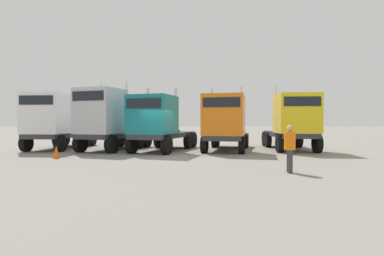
{
  "coord_description": "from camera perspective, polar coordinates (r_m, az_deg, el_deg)",
  "views": [
    {
      "loc": [
        2.16,
        -16.37,
        1.87
      ],
      "look_at": [
        1.54,
        3.76,
        1.45
      ],
      "focal_mm": 28.21,
      "sensor_mm": 36.0,
      "label": 1
    }
  ],
  "objects": [
    {
      "name": "semi_truck_orange",
      "position": [
        18.96,
        6.31,
        1.07
      ],
      "size": [
        3.69,
        6.69,
        4.09
      ],
      "rotation": [
        0.0,
        0.0,
        -1.77
      ],
      "color": "#333338",
      "rests_on": "ground"
    },
    {
      "name": "semi_truck_teal",
      "position": [
        18.67,
        -6.51,
        0.99
      ],
      "size": [
        4.09,
        6.75,
        4.01
      ],
      "rotation": [
        0.0,
        0.0,
        -1.84
      ],
      "color": "#333338",
      "rests_on": "ground"
    },
    {
      "name": "traffic_cone_near",
      "position": [
        16.8,
        -24.28,
        -4.15
      ],
      "size": [
        0.36,
        0.36,
        0.67
      ],
      "primitive_type": "cone",
      "color": "#F2590C",
      "rests_on": "ground"
    },
    {
      "name": "semi_truck_yellow",
      "position": [
        20.33,
        18.6,
        1.15
      ],
      "size": [
        2.72,
        6.25,
        4.17
      ],
      "rotation": [
        0.0,
        0.0,
        -1.6
      ],
      "color": "#333338",
      "rests_on": "ground"
    },
    {
      "name": "semi_truck_white",
      "position": [
        21.8,
        -24.87,
        1.18
      ],
      "size": [
        2.78,
        6.27,
        4.28
      ],
      "rotation": [
        0.0,
        0.0,
        -1.61
      ],
      "color": "#333338",
      "rests_on": "ground"
    },
    {
      "name": "semi_truck_silver",
      "position": [
        19.79,
        -15.97,
        1.64
      ],
      "size": [
        4.03,
        6.3,
        4.48
      ],
      "rotation": [
        0.0,
        0.0,
        -1.85
      ],
      "color": "#333338",
      "rests_on": "ground"
    },
    {
      "name": "ground",
      "position": [
        16.62,
        -5.73,
        -5.26
      ],
      "size": [
        200.0,
        200.0,
        0.0
      ],
      "primitive_type": "plane",
      "color": "gray"
    },
    {
      "name": "visitor_in_hivis",
      "position": [
        11.6,
        18.0,
        -3.11
      ],
      "size": [
        0.43,
        0.45,
        1.74
      ],
      "rotation": [
        0.0,
        0.0,
        6.19
      ],
      "color": "#3A3A3A",
      "rests_on": "ground"
    }
  ]
}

